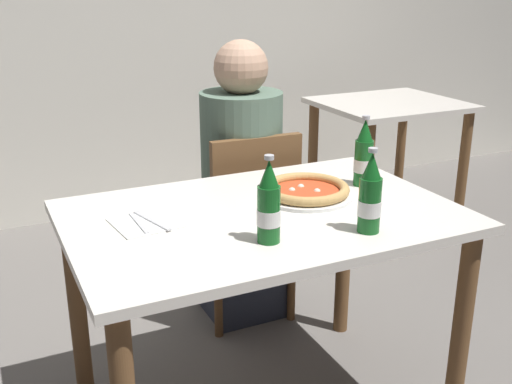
% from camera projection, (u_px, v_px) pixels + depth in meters
% --- Properties ---
extents(back_wall_tiled, '(7.00, 0.10, 2.60)m').
position_uv_depth(back_wall_tiled, '(99.00, 2.00, 3.61)').
color(back_wall_tiled, silver).
rests_on(back_wall_tiled, ground_plane).
extents(dining_table_main, '(1.20, 0.80, 0.75)m').
position_uv_depth(dining_table_main, '(263.00, 246.00, 1.95)').
color(dining_table_main, silver).
rests_on(dining_table_main, ground_plane).
extents(chair_behind_table, '(0.41, 0.41, 0.85)m').
position_uv_depth(chair_behind_table, '(246.00, 216.00, 2.61)').
color(chair_behind_table, brown).
rests_on(chair_behind_table, ground_plane).
extents(diner_seated, '(0.34, 0.34, 1.21)m').
position_uv_depth(diner_seated, '(242.00, 190.00, 2.62)').
color(diner_seated, '#2D3342').
rests_on(diner_seated, ground_plane).
extents(dining_table_background, '(0.80, 0.70, 0.75)m').
position_uv_depth(dining_table_background, '(388.00, 128.00, 3.65)').
color(dining_table_background, silver).
rests_on(dining_table_background, ground_plane).
extents(pizza_margherita_near, '(0.31, 0.31, 0.04)m').
position_uv_depth(pizza_margherita_near, '(306.00, 191.00, 2.04)').
color(pizza_margherita_near, white).
rests_on(pizza_margherita_near, dining_table_main).
extents(beer_bottle_left, '(0.07, 0.07, 0.25)m').
position_uv_depth(beer_bottle_left, '(269.00, 206.00, 1.66)').
color(beer_bottle_left, '#14591E').
rests_on(beer_bottle_left, dining_table_main).
extents(beer_bottle_center, '(0.07, 0.07, 0.25)m').
position_uv_depth(beer_bottle_center, '(364.00, 156.00, 2.13)').
color(beer_bottle_center, '#14591E').
rests_on(beer_bottle_center, dining_table_main).
extents(beer_bottle_right, '(0.07, 0.07, 0.25)m').
position_uv_depth(beer_bottle_right, '(370.00, 197.00, 1.73)').
color(beer_bottle_right, '#14591E').
rests_on(beer_bottle_right, dining_table_main).
extents(napkin_with_cutlery, '(0.20, 0.20, 0.01)m').
position_uv_depth(napkin_with_cutlery, '(146.00, 223.00, 1.82)').
color(napkin_with_cutlery, white).
rests_on(napkin_with_cutlery, dining_table_main).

